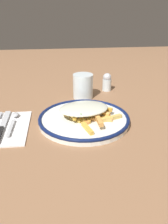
% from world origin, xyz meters
% --- Properties ---
extents(ground_plane, '(2.60, 2.60, 0.00)m').
position_xyz_m(ground_plane, '(0.00, 0.00, 0.00)').
color(ground_plane, '#8B6244').
extents(plate, '(0.29, 0.29, 0.02)m').
position_xyz_m(plate, '(0.00, 0.00, 0.01)').
color(plate, white).
rests_on(plate, ground_plane).
extents(fries_heap, '(0.21, 0.20, 0.04)m').
position_xyz_m(fries_heap, '(0.00, 0.00, 0.04)').
color(fries_heap, gold).
rests_on(fries_heap, plate).
extents(napkin, '(0.16, 0.22, 0.01)m').
position_xyz_m(napkin, '(-0.25, -0.01, 0.00)').
color(napkin, white).
rests_on(napkin, ground_plane).
extents(knife, '(0.02, 0.21, 0.01)m').
position_xyz_m(knife, '(-0.25, -0.03, 0.01)').
color(knife, black).
rests_on(knife, napkin).
extents(spoon, '(0.02, 0.15, 0.01)m').
position_xyz_m(spoon, '(-0.23, 0.02, 0.01)').
color(spoon, silver).
rests_on(spoon, napkin).
extents(water_glass, '(0.08, 0.08, 0.10)m').
position_xyz_m(water_glass, '(0.02, 0.22, 0.05)').
color(water_glass, silver).
rests_on(water_glass, ground_plane).
extents(salt_shaker, '(0.04, 0.04, 0.08)m').
position_xyz_m(salt_shaker, '(0.13, 0.29, 0.04)').
color(salt_shaker, silver).
rests_on(salt_shaker, ground_plane).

